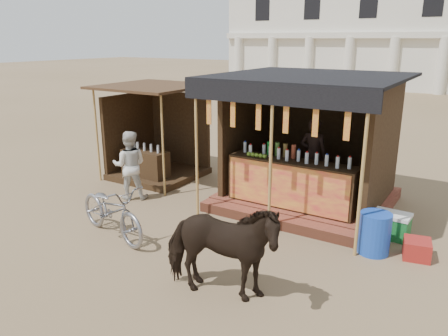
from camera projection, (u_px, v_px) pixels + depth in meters
ground at (174, 254)px, 7.33m from camera, size 120.00×120.00×0.00m
main_stall at (308, 158)px, 9.27m from camera, size 3.60×3.61×2.78m
secondary_stall at (154, 144)px, 11.33m from camera, size 2.40×2.40×2.38m
cow at (220, 250)px, 5.90m from camera, size 1.86×1.17×1.45m
motorbike at (112, 210)px, 7.84m from camera, size 2.04×1.12×1.02m
bystander at (130, 165)px, 9.67m from camera, size 0.95×0.91×1.55m
blue_barrel at (375, 233)px, 7.27m from camera, size 0.63×0.63×0.71m
red_crate at (417, 249)px, 7.16m from camera, size 0.50×0.51×0.31m
cooler at (391, 225)px, 7.90m from camera, size 0.66×0.47×0.46m
background_building at (407, 31)px, 31.60m from camera, size 26.00×7.45×8.18m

